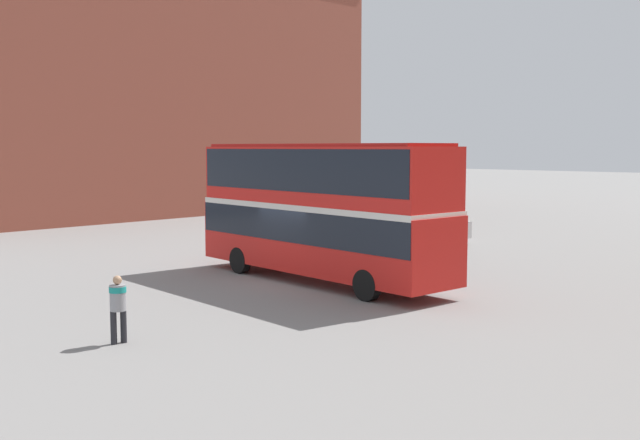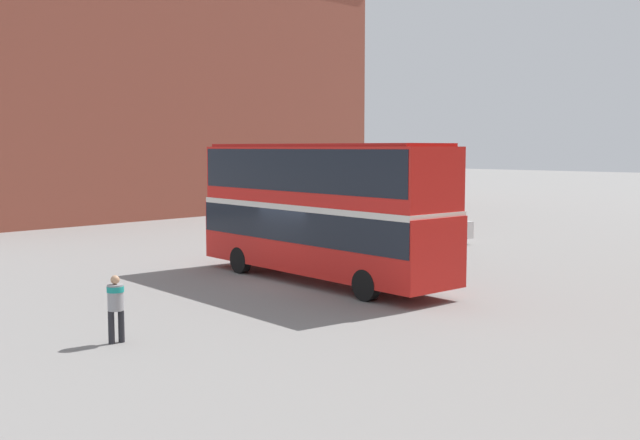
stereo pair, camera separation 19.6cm
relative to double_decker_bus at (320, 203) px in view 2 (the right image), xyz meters
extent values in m
plane|color=gray|center=(-0.64, -0.53, -2.69)|extent=(240.00, 240.00, 0.00)
cube|color=brown|center=(-28.24, 11.23, 5.70)|extent=(11.40, 34.26, 16.77)
cube|color=red|center=(0.00, 0.00, -1.20)|extent=(10.79, 3.40, 2.15)
cube|color=red|center=(0.00, 0.00, 0.90)|extent=(10.62, 3.31, 2.05)
cube|color=black|center=(0.00, 0.00, -0.71)|extent=(10.68, 3.42, 1.06)
cube|color=black|center=(0.00, 0.00, 1.15)|extent=(10.47, 3.33, 1.39)
cube|color=silver|center=(0.00, 0.00, -0.09)|extent=(10.68, 3.42, 0.20)
cube|color=#B11A15|center=(0.00, 0.00, 1.97)|extent=(10.13, 3.10, 0.10)
cylinder|color=black|center=(3.48, 0.79, -2.20)|extent=(0.98, 0.39, 0.96)
cylinder|color=black|center=(3.28, -1.40, -2.20)|extent=(0.98, 0.39, 0.96)
cylinder|color=black|center=(-3.07, 1.38, -2.20)|extent=(0.98, 0.39, 0.96)
cylinder|color=black|center=(-3.27, -0.81, -2.20)|extent=(0.98, 0.39, 0.96)
cylinder|color=#232328|center=(2.21, -9.28, -2.30)|extent=(0.15, 0.15, 0.78)
cylinder|color=#232328|center=(2.24, -9.03, -2.30)|extent=(0.15, 0.15, 0.78)
cylinder|color=gray|center=(2.23, -9.15, -1.60)|extent=(0.43, 0.43, 0.62)
cylinder|color=teal|center=(2.23, -9.15, -1.40)|extent=(0.45, 0.45, 0.14)
sphere|color=tan|center=(2.23, -9.15, -1.18)|extent=(0.21, 0.21, 0.21)
cube|color=silver|center=(-4.00, 11.52, -1.99)|extent=(4.75, 2.26, 0.81)
cube|color=black|center=(-3.82, 11.50, -1.33)|extent=(2.55, 1.83, 0.51)
cylinder|color=black|center=(-5.50, 10.91, -2.35)|extent=(0.70, 0.30, 0.67)
cylinder|color=black|center=(-5.32, 12.46, -2.35)|extent=(0.70, 0.30, 0.67)
cylinder|color=black|center=(-2.69, 10.58, -2.35)|extent=(0.70, 0.30, 0.67)
cylinder|color=black|center=(-2.50, 12.13, -2.35)|extent=(0.70, 0.30, 0.67)
camera|label=1|loc=(17.53, -18.30, 1.90)|focal=42.00mm
camera|label=2|loc=(17.67, -18.17, 1.90)|focal=42.00mm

